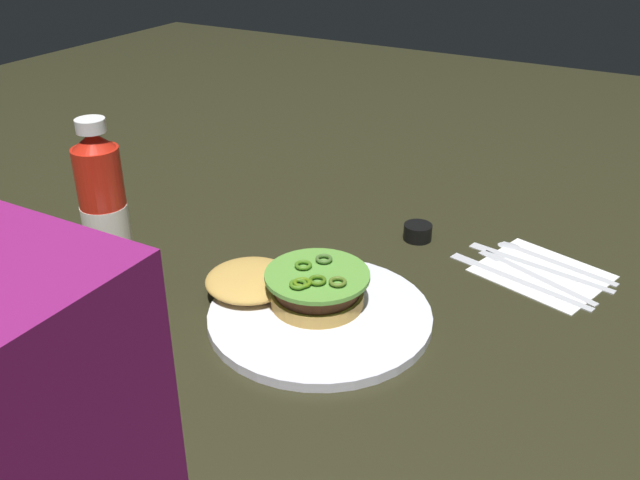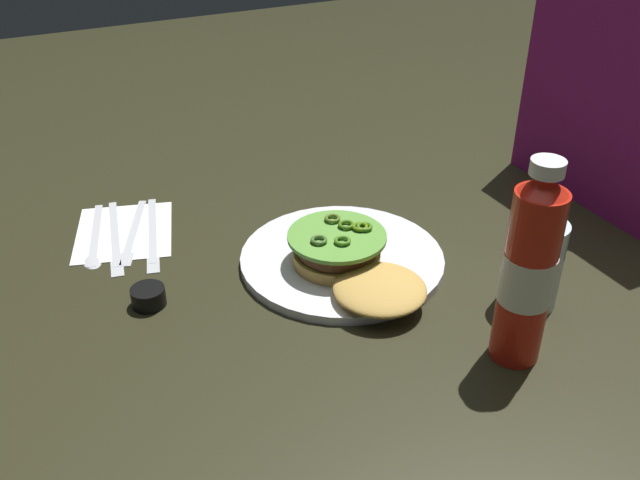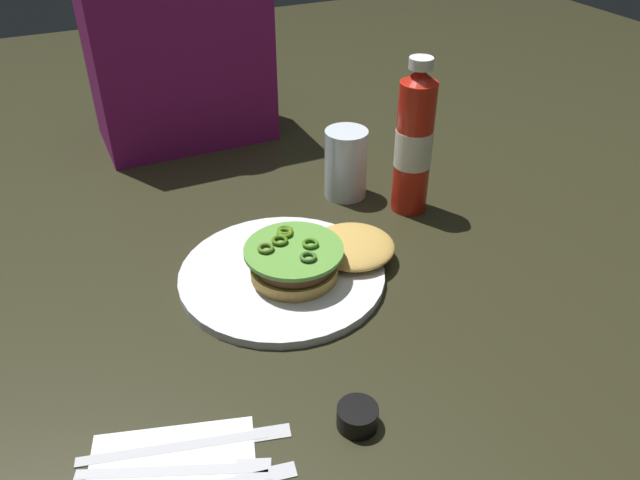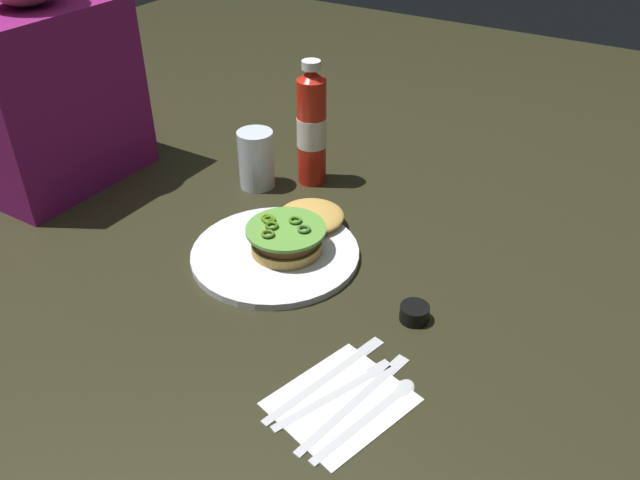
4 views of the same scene
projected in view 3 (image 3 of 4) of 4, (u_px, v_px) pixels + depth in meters
ground_plane at (336, 293)px, 0.87m from camera, size 3.00×3.00×0.00m
dinner_plate at (282, 275)px, 0.89m from camera, size 0.29×0.29×0.01m
burger_sandwich at (316, 256)px, 0.89m from camera, size 0.23×0.14×0.05m
ketchup_bottle at (414, 143)px, 0.99m from camera, size 0.06×0.06×0.26m
water_glass at (346, 164)px, 1.06m from camera, size 0.07×0.07×0.12m
condiment_cup at (357, 417)px, 0.67m from camera, size 0.05×0.05×0.03m
fork_utensil at (191, 468)px, 0.63m from camera, size 0.19×0.09×0.00m
butter_knife at (199, 441)px, 0.66m from camera, size 0.22×0.07×0.00m
diner_person at (175, 30)px, 1.18m from camera, size 0.33×0.20×0.51m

